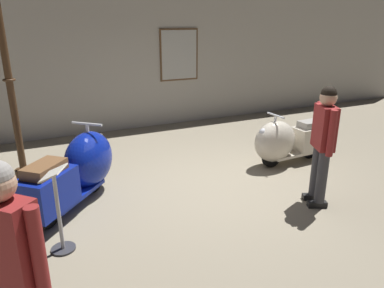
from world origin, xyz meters
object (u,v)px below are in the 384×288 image
(lamppost, at_px, (7,66))
(visitor_0, at_px, (323,138))
(visitor_1, at_px, (12,262))
(scooter_1, at_px, (286,141))
(info_stanchion, at_px, (59,217))
(scooter_0, at_px, (78,169))

(lamppost, bearing_deg, visitor_0, -35.54)
(lamppost, height_order, visitor_1, lamppost)
(scooter_1, xyz_separation_m, info_stanchion, (-4.05, -1.05, -0.02))
(scooter_1, relative_size, lamppost, 0.51)
(lamppost, xyz_separation_m, visitor_1, (-0.04, -3.88, -0.89))
(visitor_1, relative_size, info_stanchion, 1.67)
(scooter_0, height_order, visitor_1, visitor_1)
(scooter_1, distance_m, visitor_0, 1.63)
(lamppost, distance_m, visitor_0, 4.79)
(visitor_0, xyz_separation_m, visitor_1, (-3.87, -1.15, 0.00))
(visitor_1, bearing_deg, scooter_0, 29.76)
(info_stanchion, bearing_deg, scooter_0, 71.43)
(scooter_0, relative_size, visitor_1, 0.99)
(scooter_1, xyz_separation_m, lamppost, (-4.40, 1.31, 1.44))
(scooter_0, distance_m, info_stanchion, 1.21)
(visitor_1, bearing_deg, visitor_0, -27.51)
(scooter_0, bearing_deg, lamppost, 73.06)
(scooter_1, height_order, visitor_1, visitor_1)
(scooter_1, height_order, info_stanchion, info_stanchion)
(scooter_0, xyz_separation_m, scooter_1, (3.67, -0.09, -0.06))
(scooter_0, height_order, scooter_1, scooter_0)
(scooter_1, bearing_deg, visitor_0, 65.37)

